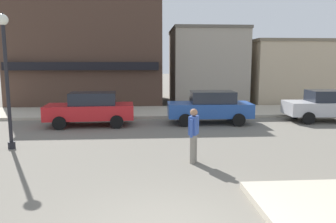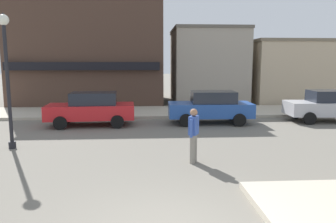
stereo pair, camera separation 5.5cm
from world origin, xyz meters
name	(u,v)px [view 1 (the left image)]	position (x,y,z in m)	size (l,w,h in m)	color
kerb_far	(152,112)	(0.00, 13.84, 0.07)	(80.00, 4.00, 0.15)	#B7AD99
lamp_post	(6,62)	(-4.98, 6.26, 2.96)	(0.36, 0.36, 4.54)	black
parked_car_nearest	(91,108)	(-2.92, 10.27, 0.81)	(4.09, 2.05, 1.56)	red
parked_car_second	(210,107)	(2.74, 10.49, 0.81)	(4.05, 1.97, 1.56)	#234C9E
parked_car_third	(327,105)	(8.70, 10.59, 0.81)	(4.10, 2.07, 1.56)	#B7B7BC
pedestrian_crossing_near	(194,134)	(1.02, 4.27, 0.87)	(0.35, 0.54, 1.61)	gray
building_corner_shop	(91,50)	(-4.27, 19.48, 3.83)	(10.29, 7.78, 7.66)	#473328
building_storefront_left_near	(206,66)	(4.14, 19.29, 2.68)	(5.16, 5.78, 5.36)	#9E9384
building_storefront_left_mid	(305,71)	(11.64, 19.02, 2.26)	(9.05, 5.52, 4.52)	tan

